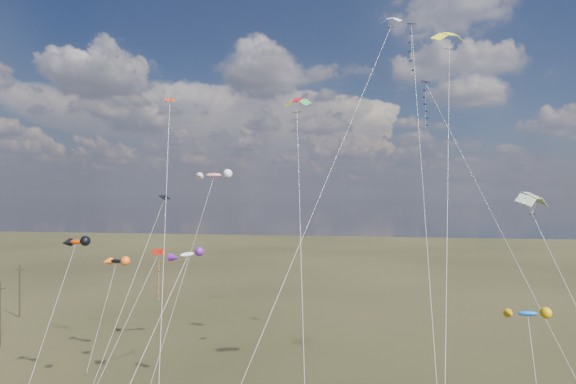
% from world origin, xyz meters
% --- Properties ---
extents(utility_pole_near, '(1.40, 0.20, 8.00)m').
position_xyz_m(utility_pole_near, '(-38.00, 30.00, 4.09)').
color(utility_pole_near, black).
rests_on(utility_pole_near, ground).
extents(utility_pole_far, '(1.40, 0.20, 8.00)m').
position_xyz_m(utility_pole_far, '(-46.00, 44.00, 4.09)').
color(utility_pole_far, black).
rests_on(utility_pole_far, ground).
extents(diamond_black_high, '(11.89, 20.53, 31.59)m').
position_xyz_m(diamond_black_high, '(13.83, 31.71, 26.94)').
color(diamond_black_high, black).
rests_on(diamond_black_high, ground).
extents(diamond_navy_tall, '(1.04, 20.80, 34.03)m').
position_xyz_m(diamond_navy_tall, '(10.72, 18.87, 29.24)').
color(diamond_navy_tall, '#0F1A47').
rests_on(diamond_navy_tall, ground).
extents(diamond_black_mid, '(3.54, 11.27, 18.70)m').
position_xyz_m(diamond_black_mid, '(-13.19, 17.67, 13.77)').
color(diamond_black_mid, black).
rests_on(diamond_black_mid, ground).
extents(diamond_red_low, '(4.17, 8.88, 13.52)m').
position_xyz_m(diamond_red_low, '(-13.00, 19.77, 10.77)').
color(diamond_red_low, '#9D1106').
rests_on(diamond_red_low, ground).
extents(diamond_orange_center, '(8.35, 21.25, 26.31)m').
position_xyz_m(diamond_orange_center, '(-5.54, 4.48, 17.35)').
color(diamond_orange_center, '#C83B0E').
rests_on(diamond_orange_center, ground).
extents(parafoil_yellow, '(4.97, 23.61, 32.68)m').
position_xyz_m(parafoil_yellow, '(13.51, 17.50, 31.84)').
color(parafoil_yellow, '#F9FE28').
rests_on(parafoil_yellow, ground).
extents(parafoil_blue_white, '(13.30, 27.37, 36.96)m').
position_xyz_m(parafoil_blue_white, '(8.91, 25.95, 36.06)').
color(parafoil_blue_white, blue).
rests_on(parafoil_blue_white, ground).
extents(parafoil_striped, '(6.28, 13.34, 19.46)m').
position_xyz_m(parafoil_striped, '(18.35, 12.11, 18.70)').
color(parafoil_striped, '#FFF723').
rests_on(parafoil_striped, ground).
extents(parafoil_tricolor, '(4.13, 15.62, 26.71)m').
position_xyz_m(parafoil_tricolor, '(1.50, 13.45, 25.97)').
color(parafoil_tricolor, yellow).
rests_on(parafoil_tricolor, ground).
extents(novelty_black_orange, '(3.16, 6.89, 11.63)m').
position_xyz_m(novelty_black_orange, '(-22.07, 28.98, 11.01)').
color(novelty_black_orange, black).
rests_on(novelty_black_orange, ground).
extents(novelty_orange_black, '(3.15, 12.41, 14.77)m').
position_xyz_m(novelty_orange_black, '(-21.01, 19.17, 14.14)').
color(novelty_orange_black, red).
rests_on(novelty_orange_black, ground).
extents(novelty_white_purple, '(4.00, 12.96, 14.93)m').
position_xyz_m(novelty_white_purple, '(-5.66, 8.52, 14.45)').
color(novelty_white_purple, silver).
rests_on(novelty_white_purple, ground).
extents(novelty_redwhite_stripe, '(4.57, 12.84, 21.57)m').
position_xyz_m(novelty_redwhite_stripe, '(-10.49, 29.46, 20.89)').
color(novelty_redwhite_stripe, red).
rests_on(novelty_redwhite_stripe, ground).
extents(novelty_blue_yellow, '(2.49, 7.48, 11.60)m').
position_xyz_m(novelty_blue_yellow, '(17.15, 8.81, 11.15)').
color(novelty_blue_yellow, '#0D52B2').
rests_on(novelty_blue_yellow, ground).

